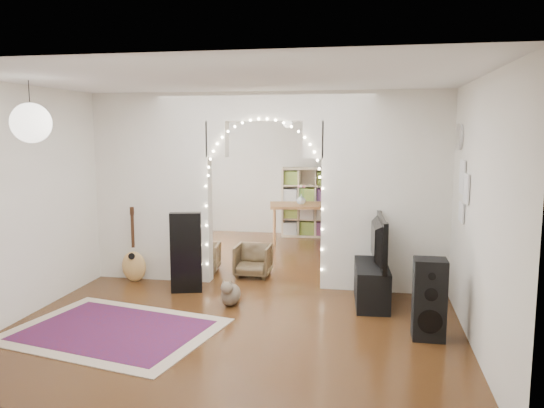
% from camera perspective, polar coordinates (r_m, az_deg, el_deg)
% --- Properties ---
extents(floor, '(7.50, 7.50, 0.00)m').
position_cam_1_polar(floor, '(7.68, -0.76, -8.53)').
color(floor, black).
rests_on(floor, ground).
extents(ceiling, '(5.00, 7.50, 0.02)m').
position_cam_1_polar(ceiling, '(7.38, -0.80, 12.01)').
color(ceiling, white).
rests_on(ceiling, wall_back).
extents(wall_back, '(5.00, 0.02, 2.70)m').
position_cam_1_polar(wall_back, '(11.09, 3.07, 3.66)').
color(wall_back, silver).
rests_on(wall_back, floor).
extents(wall_front, '(5.00, 0.02, 2.70)m').
position_cam_1_polar(wall_front, '(3.85, -11.94, -4.66)').
color(wall_front, silver).
rests_on(wall_front, floor).
extents(wall_left, '(0.02, 7.50, 2.70)m').
position_cam_1_polar(wall_left, '(8.27, -18.02, 1.81)').
color(wall_left, silver).
rests_on(wall_left, floor).
extents(wall_right, '(0.02, 7.50, 2.70)m').
position_cam_1_polar(wall_right, '(7.34, 18.74, 1.04)').
color(wall_right, silver).
rests_on(wall_right, floor).
extents(divider_wall, '(5.00, 0.20, 2.70)m').
position_cam_1_polar(divider_wall, '(7.40, -0.78, 2.11)').
color(divider_wall, silver).
rests_on(divider_wall, floor).
extents(fairy_lights, '(1.64, 0.04, 1.60)m').
position_cam_1_polar(fairy_lights, '(7.26, -0.98, 2.99)').
color(fairy_lights, '#FFEABF').
rests_on(fairy_lights, divider_wall).
extents(window, '(0.04, 1.20, 1.40)m').
position_cam_1_polar(window, '(9.86, -12.90, 3.81)').
color(window, white).
rests_on(window, wall_left).
extents(wall_clock, '(0.03, 0.31, 0.31)m').
position_cam_1_polar(wall_clock, '(6.69, 19.57, 6.83)').
color(wall_clock, white).
rests_on(wall_clock, wall_right).
extents(picture_frames, '(0.02, 0.50, 0.70)m').
position_cam_1_polar(picture_frames, '(6.33, 19.87, 1.33)').
color(picture_frames, white).
rests_on(picture_frames, wall_right).
extents(paper_lantern, '(0.40, 0.40, 0.40)m').
position_cam_1_polar(paper_lantern, '(5.87, -24.50, 7.94)').
color(paper_lantern, white).
rests_on(paper_lantern, ceiling).
extents(ceiling_fan, '(1.10, 1.10, 0.30)m').
position_cam_1_polar(ceiling_fan, '(9.33, 1.68, 9.31)').
color(ceiling_fan, '#B8873D').
rests_on(ceiling_fan, ceiling).
extents(area_rug, '(2.43, 2.02, 0.02)m').
position_cam_1_polar(area_rug, '(6.20, -16.64, -12.88)').
color(area_rug, maroon).
rests_on(area_rug, floor).
extents(guitar_case, '(0.44, 0.24, 1.09)m').
position_cam_1_polar(guitar_case, '(7.24, -9.22, -5.19)').
color(guitar_case, black).
rests_on(guitar_case, floor).
extents(acoustic_guitar, '(0.39, 0.21, 0.93)m').
position_cam_1_polar(acoustic_guitar, '(7.93, -14.67, -5.25)').
color(acoustic_guitar, tan).
rests_on(acoustic_guitar, floor).
extents(tabby_cat, '(0.26, 0.56, 0.37)m').
position_cam_1_polar(tabby_cat, '(6.74, -4.49, -9.58)').
color(tabby_cat, brown).
rests_on(tabby_cat, floor).
extents(floor_speaker, '(0.34, 0.30, 0.86)m').
position_cam_1_polar(floor_speaker, '(5.85, 16.56, -9.80)').
color(floor_speaker, black).
rests_on(floor_speaker, floor).
extents(media_console, '(0.47, 1.02, 0.50)m').
position_cam_1_polar(media_console, '(6.88, 10.65, -8.46)').
color(media_console, black).
rests_on(media_console, floor).
extents(tv, '(0.21, 1.08, 0.62)m').
position_cam_1_polar(tv, '(6.75, 10.77, -3.89)').
color(tv, black).
rests_on(tv, media_console).
extents(bookcase, '(1.40, 0.44, 1.42)m').
position_cam_1_polar(bookcase, '(10.87, 4.75, 0.17)').
color(bookcase, beige).
rests_on(bookcase, floor).
extents(dining_table, '(1.33, 1.01, 0.76)m').
position_cam_1_polar(dining_table, '(10.30, 3.14, -0.41)').
color(dining_table, brown).
rests_on(dining_table, floor).
extents(flower_vase, '(0.21, 0.21, 0.19)m').
position_cam_1_polar(flower_vase, '(10.28, 3.15, 0.52)').
color(flower_vase, white).
rests_on(flower_vase, dining_table).
extents(dining_chair_left, '(0.53, 0.55, 0.45)m').
position_cam_1_polar(dining_chair_left, '(8.31, -7.39, -5.72)').
color(dining_chair_left, '#4D3D26').
rests_on(dining_chair_left, floor).
extents(dining_chair_right, '(0.52, 0.54, 0.48)m').
position_cam_1_polar(dining_chair_right, '(7.99, -2.05, -6.08)').
color(dining_chair_right, '#4D3D26').
rests_on(dining_chair_right, floor).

